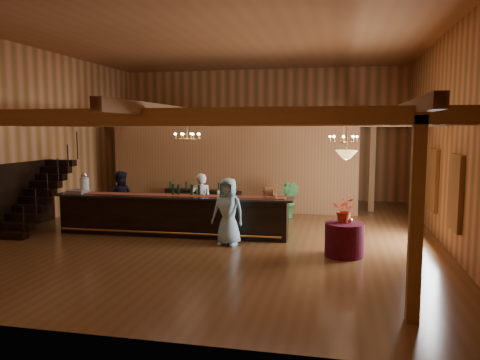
% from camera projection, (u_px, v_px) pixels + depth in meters
% --- Properties ---
extents(floor, '(14.00, 14.00, 0.00)m').
position_uv_depth(floor, '(221.00, 232.00, 13.61)').
color(floor, brown).
rests_on(floor, ground).
extents(ceiling, '(14.00, 14.00, 0.00)m').
position_uv_depth(ceiling, '(220.00, 38.00, 13.00)').
color(ceiling, brown).
rests_on(ceiling, wall_back).
extents(wall_back, '(12.00, 0.10, 5.50)m').
position_uv_depth(wall_back, '(261.00, 134.00, 20.11)').
color(wall_back, '#B87147').
rests_on(wall_back, floor).
extents(wall_front, '(12.00, 0.10, 5.50)m').
position_uv_depth(wall_front, '(95.00, 147.00, 6.50)').
color(wall_front, '#B87147').
rests_on(wall_front, floor).
extents(wall_left, '(0.10, 14.00, 5.50)m').
position_uv_depth(wall_left, '(34.00, 137.00, 14.55)').
color(wall_left, '#B87147').
rests_on(wall_left, floor).
extents(wall_right, '(0.10, 14.00, 5.50)m').
position_uv_depth(wall_right, '(445.00, 138.00, 12.07)').
color(wall_right, '#B87147').
rests_on(wall_right, floor).
extents(beam_grid, '(11.90, 13.90, 0.39)m').
position_uv_depth(beam_grid, '(225.00, 120.00, 13.75)').
color(beam_grid, brown).
rests_on(beam_grid, wall_left).
extents(support_posts, '(9.20, 10.20, 3.20)m').
position_uv_depth(support_posts, '(216.00, 179.00, 12.95)').
color(support_posts, brown).
rests_on(support_posts, floor).
extents(partition_wall, '(9.00, 0.18, 3.10)m').
position_uv_depth(partition_wall, '(231.00, 169.00, 16.94)').
color(partition_wall, brown).
rests_on(partition_wall, floor).
extents(window_right_front, '(0.12, 1.05, 1.75)m').
position_uv_depth(window_right_front, '(456.00, 192.00, 10.65)').
color(window_right_front, white).
rests_on(window_right_front, wall_right).
extents(window_right_back, '(0.12, 1.05, 1.75)m').
position_uv_depth(window_right_back, '(434.00, 180.00, 13.18)').
color(window_right_back, white).
rests_on(window_right_back, wall_right).
extents(staircase, '(1.00, 2.80, 2.00)m').
position_uv_depth(staircase, '(37.00, 196.00, 13.90)').
color(staircase, black).
rests_on(staircase, floor).
extents(backroom_boxes, '(4.10, 0.60, 1.10)m').
position_uv_depth(backroom_boxes, '(247.00, 190.00, 18.96)').
color(backroom_boxes, black).
rests_on(backroom_boxes, floor).
extents(tasting_bar, '(6.83, 1.06, 1.15)m').
position_uv_depth(tasting_bar, '(172.00, 215.00, 13.15)').
color(tasting_bar, black).
rests_on(tasting_bar, floor).
extents(beverage_dispenser, '(0.26, 0.26, 0.60)m').
position_uv_depth(beverage_dispenser, '(84.00, 183.00, 13.60)').
color(beverage_dispenser, silver).
rests_on(beverage_dispenser, tasting_bar).
extents(glass_rack_tray, '(0.50, 0.50, 0.10)m').
position_uv_depth(glass_rack_tray, '(78.00, 191.00, 13.54)').
color(glass_rack_tray, gray).
rests_on(glass_rack_tray, tasting_bar).
extents(raffle_drum, '(0.34, 0.24, 0.30)m').
position_uv_depth(raffle_drum, '(270.00, 192.00, 12.52)').
color(raffle_drum, olive).
rests_on(raffle_drum, tasting_bar).
extents(bar_bottle_0, '(0.07, 0.07, 0.30)m').
position_uv_depth(bar_bottle_0, '(173.00, 189.00, 13.21)').
color(bar_bottle_0, black).
rests_on(bar_bottle_0, tasting_bar).
extents(bar_bottle_1, '(0.07, 0.07, 0.30)m').
position_uv_depth(bar_bottle_1, '(178.00, 190.00, 13.18)').
color(bar_bottle_1, black).
rests_on(bar_bottle_1, tasting_bar).
extents(bar_bottle_2, '(0.07, 0.07, 0.30)m').
position_uv_depth(bar_bottle_2, '(192.00, 190.00, 13.11)').
color(bar_bottle_2, black).
rests_on(bar_bottle_2, tasting_bar).
extents(bar_bottle_3, '(0.07, 0.07, 0.30)m').
position_uv_depth(bar_bottle_3, '(199.00, 190.00, 13.07)').
color(bar_bottle_3, black).
rests_on(bar_bottle_3, tasting_bar).
extents(backbar_shelf, '(2.89, 0.86, 0.80)m').
position_uv_depth(backbar_shelf, '(203.00, 201.00, 16.86)').
color(backbar_shelf, black).
rests_on(backbar_shelf, floor).
extents(round_table, '(0.91, 0.91, 0.79)m').
position_uv_depth(round_table, '(344.00, 240.00, 11.00)').
color(round_table, '#3A0C1C').
rests_on(round_table, floor).
extents(chandelier_left, '(0.80, 0.80, 0.58)m').
position_uv_depth(chandelier_left, '(187.00, 136.00, 14.12)').
color(chandelier_left, '#C28741').
rests_on(chandelier_left, beam_grid).
extents(chandelier_right, '(0.80, 0.80, 0.64)m').
position_uv_depth(chandelier_right, '(343.00, 138.00, 13.47)').
color(chandelier_right, '#C28741').
rests_on(chandelier_right, beam_grid).
extents(pendant_lamp, '(0.52, 0.52, 0.90)m').
position_uv_depth(pendant_lamp, '(346.00, 155.00, 10.78)').
color(pendant_lamp, '#C28741').
rests_on(pendant_lamp, beam_grid).
extents(bartender, '(0.72, 0.59, 1.71)m').
position_uv_depth(bartender, '(201.00, 202.00, 13.68)').
color(bartender, silver).
rests_on(bartender, floor).
extents(staff_second, '(0.86, 0.68, 1.73)m').
position_uv_depth(staff_second, '(121.00, 199.00, 14.15)').
color(staff_second, black).
rests_on(staff_second, floor).
extents(guest, '(0.94, 0.69, 1.75)m').
position_uv_depth(guest, '(228.00, 212.00, 12.02)').
color(guest, '#8CBDD0').
rests_on(guest, floor).
extents(floor_plant, '(0.85, 0.77, 1.25)m').
position_uv_depth(floor_plant, '(289.00, 200.00, 15.68)').
color(floor_plant, '#30662C').
rests_on(floor_plant, floor).
extents(table_flowers, '(0.62, 0.57, 0.60)m').
position_uv_depth(table_flowers, '(345.00, 210.00, 11.01)').
color(table_flowers, red).
rests_on(table_flowers, round_table).
extents(table_vase, '(0.16, 0.16, 0.27)m').
position_uv_depth(table_vase, '(349.00, 217.00, 11.02)').
color(table_vase, '#C28741').
rests_on(table_vase, round_table).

